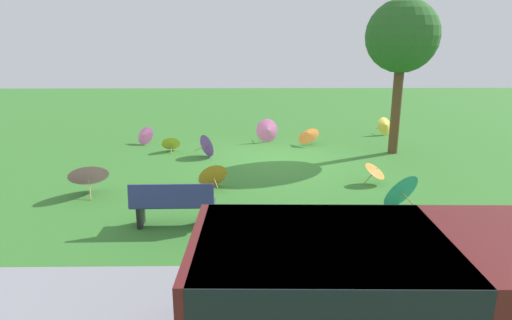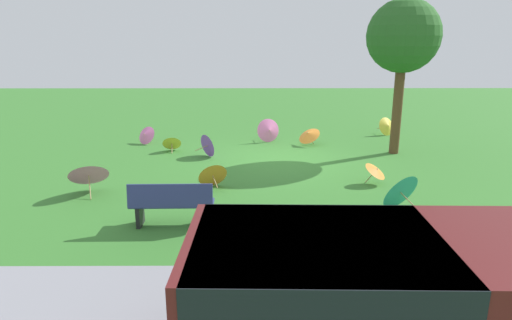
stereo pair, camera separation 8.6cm
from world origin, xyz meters
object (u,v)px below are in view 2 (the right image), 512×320
parasol_orange_0 (309,134)px  parasol_purple_0 (209,145)px  parasol_yellow_0 (387,126)px  parasol_orange_2 (376,170)px  parasol_yellow_1 (172,142)px  park_bench (172,204)px  parasol_pink_1 (146,135)px  parasol_pink_2 (269,130)px  parasol_teal_0 (398,190)px  parasol_orange_1 (212,174)px  shade_tree (403,38)px  parasol_pink_0 (88,172)px  van_dark (387,292)px

parasol_orange_0 → parasol_purple_0: bearing=23.8°
parasol_yellow_0 → parasol_orange_2: parasol_yellow_0 is taller
parasol_yellow_1 → park_bench: bearing=100.3°
parasol_pink_1 → parasol_pink_2: bearing=-176.6°
parasol_pink_2 → parasol_yellow_1: bearing=21.6°
park_bench → parasol_teal_0: park_bench is taller
parasol_orange_0 → parasol_yellow_1: (4.53, 0.74, -0.09)m
park_bench → parasol_orange_1: size_ratio=1.94×
park_bench → shade_tree: 8.83m
parasol_pink_0 → parasol_pink_1: size_ratio=1.42×
parasol_purple_0 → parasol_orange_2: bearing=148.2°
parasol_pink_0 → parasol_teal_0: 6.99m
parasol_pink_0 → parasol_orange_1: (-2.85, -0.40, -0.18)m
parasol_pink_0 → parasol_teal_0: parasol_pink_0 is taller
shade_tree → parasol_pink_1: bearing=-9.1°
van_dark → park_bench: 4.82m
parasol_pink_1 → parasol_pink_2: 4.29m
parasol_pink_1 → parasol_yellow_0: size_ratio=1.01×
parasol_pink_2 → parasol_teal_0: size_ratio=0.83×
parasol_yellow_0 → parasol_orange_2: (1.99, 5.79, 0.02)m
van_dark → parasol_yellow_1: van_dark is taller
parasol_pink_2 → parasol_yellow_0: bearing=-166.3°
parasol_teal_0 → van_dark: bearing=70.5°
parasol_orange_1 → parasol_teal_0: size_ratio=0.80×
parasol_pink_0 → parasol_orange_1: size_ratio=1.36×
park_bench → parasol_yellow_0: size_ratio=2.05×
shade_tree → parasol_orange_0: size_ratio=4.58×
van_dark → parasol_teal_0: van_dark is taller
parasol_pink_0 → parasol_orange_1: bearing=-172.0°
van_dark → parasol_pink_1: 11.91m
parasol_purple_0 → parasol_yellow_0: size_ratio=0.95×
parasol_orange_1 → parasol_orange_2: (-4.06, -0.21, 0.03)m
parasol_purple_0 → parasol_teal_0: (-4.42, 4.40, 0.07)m
park_bench → parasol_purple_0: bearing=-92.3°
parasol_pink_1 → parasol_orange_2: 8.12m
parasol_orange_0 → parasol_pink_0: (5.73, 4.78, 0.14)m
van_dark → parasol_pink_2: bearing=-85.4°
van_dark → parasol_yellow_1: 10.54m
shade_tree → parasol_pink_0: 9.62m
shade_tree → parasol_orange_2: size_ratio=6.09×
parasol_orange_2 → parasol_pink_1: bearing=-33.2°
park_bench → parasol_teal_0: 4.71m
parasol_pink_2 → parasol_purple_0: size_ratio=1.17×
van_dark → parasol_pink_1: van_dark is taller
park_bench → parasol_teal_0: size_ratio=1.54×
parasol_teal_0 → parasol_orange_0: bearing=-78.6°
parasol_orange_1 → parasol_orange_2: bearing=-177.0°
parasol_orange_1 → shade_tree: bearing=-148.7°
shade_tree → parasol_yellow_0: (-0.57, -2.67, -3.21)m
park_bench → parasol_yellow_0: bearing=-128.5°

